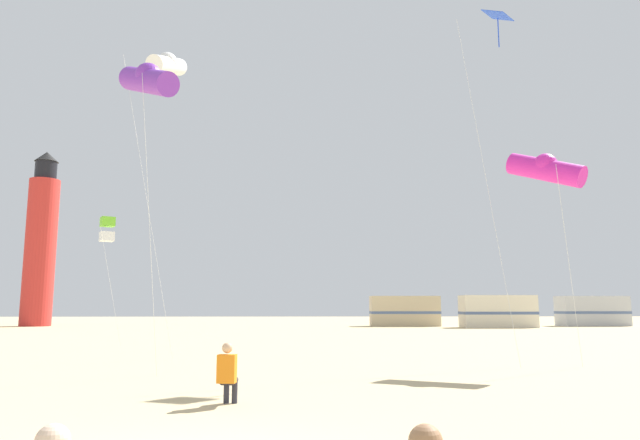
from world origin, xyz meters
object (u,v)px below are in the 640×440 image
lighthouse_distant (41,243)px  kite_tube_magenta (545,169)px  rv_van_cream (498,312)px  kite_box_lime (107,229)px  rv_van_silver (592,311)px  kite_diamond_blue (497,30)px  kite_tube_white (167,65)px  rv_van_tan (405,311)px  kite_flyer_standing (228,372)px  kite_tube_violet (148,80)px

lighthouse_distant → kite_tube_magenta: bearing=-49.6°
rv_van_cream → kite_box_lime: bearing=-138.6°
rv_van_silver → kite_diamond_blue: bearing=-123.1°
kite_tube_white → rv_van_silver: bearing=44.8°
kite_diamond_blue → rv_van_tan: kite_diamond_blue is taller
kite_diamond_blue → kite_box_lime: bearing=152.7°
kite_flyer_standing → rv_van_cream: 44.00m
kite_box_lime → kite_tube_white: 8.77m
kite_flyer_standing → kite_tube_white: 15.75m
kite_diamond_blue → rv_van_silver: (20.83, 35.76, -10.11)m
kite_tube_violet → rv_van_silver: (32.14, 38.82, -6.88)m
kite_diamond_blue → rv_van_silver: 42.60m
kite_diamond_blue → lighthouse_distant: size_ratio=0.73×
rv_van_cream → kite_tube_white: bearing=-128.6°
kite_diamond_blue → rv_van_silver: kite_diamond_blue is taller
kite_tube_violet → kite_tube_white: 6.83m
kite_flyer_standing → kite_tube_white: bearing=-63.1°
kite_flyer_standing → lighthouse_distant: 51.13m
kite_diamond_blue → rv_van_tan: 37.40m
kite_tube_white → kite_tube_violet: bearing=-81.2°
kite_tube_violet → kite_flyer_standing: bearing=-57.6°
kite_box_lime → rv_van_tan: size_ratio=0.92×
kite_tube_violet → lighthouse_distant: 44.97m
kite_flyer_standing → kite_tube_violet: kite_tube_violet is taller
kite_diamond_blue → rv_van_cream: size_ratio=1.90×
rv_van_silver → lighthouse_distant: bearing=175.8°
rv_van_silver → kite_tube_white: bearing=-138.1°
rv_van_cream → kite_tube_violet: bearing=-122.4°
kite_diamond_blue → rv_van_cream: kite_diamond_blue is taller
kite_tube_violet → lighthouse_distant: (-20.43, 40.05, -0.43)m
kite_flyer_standing → kite_tube_white: kite_tube_white is taller
kite_tube_magenta → kite_diamond_blue: kite_diamond_blue is taller
kite_tube_magenta → lighthouse_distant: 50.34m
kite_diamond_blue → rv_van_cream: bearing=71.9°
kite_tube_violet → rv_van_cream: size_ratio=1.39×
kite_diamond_blue → kite_tube_white: 12.59m
kite_flyer_standing → rv_van_cream: size_ratio=0.18×
kite_flyer_standing → rv_van_silver: (29.10, 43.61, 0.78)m
kite_tube_violet → rv_van_tan: 42.03m
kite_box_lime → kite_tube_magenta: size_ratio=0.87×
kite_flyer_standing → rv_van_silver: size_ratio=0.18×
kite_tube_violet → kite_box_lime: size_ratio=1.50×
kite_box_lime → rv_van_cream: 35.75m
rv_van_cream → rv_van_silver: bearing=19.7°
kite_box_lime → lighthouse_distant: (-15.75, 28.75, 2.42)m
kite_tube_violet → kite_tube_magenta: (12.20, 1.77, -2.09)m
kite_flyer_standing → kite_tube_magenta: (9.16, 6.56, 5.57)m
kite_tube_magenta → kite_diamond_blue: 5.55m
kite_tube_violet → kite_tube_white: bearing=98.8°
kite_tube_magenta → rv_van_silver: kite_tube_magenta is taller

